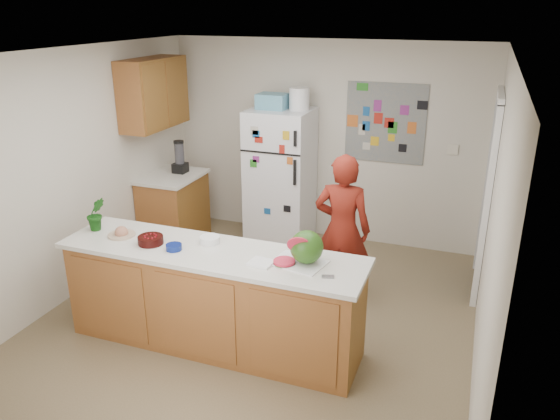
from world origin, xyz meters
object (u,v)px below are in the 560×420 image
(refrigerator, at_px, (280,177))
(cherry_bowl, at_px, (151,240))
(person, at_px, (342,230))
(watermelon, at_px, (307,247))

(refrigerator, relative_size, cherry_bowl, 7.72)
(refrigerator, xyz_separation_m, cherry_bowl, (-0.30, -2.43, 0.11))
(refrigerator, bearing_deg, person, -47.59)
(person, relative_size, cherry_bowl, 7.05)
(refrigerator, height_order, person, refrigerator)
(person, bearing_deg, watermelon, 86.54)
(refrigerator, relative_size, person, 1.10)
(person, distance_m, cherry_bowl, 1.87)
(person, relative_size, watermelon, 5.76)
(watermelon, height_order, cherry_bowl, watermelon)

